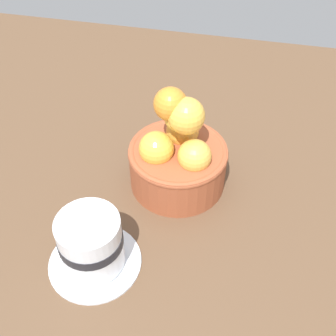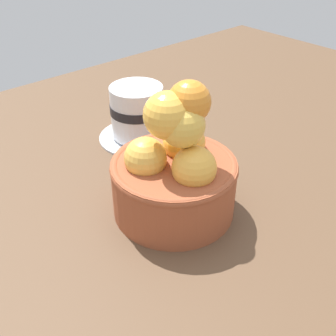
{
  "view_description": "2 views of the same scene",
  "coord_description": "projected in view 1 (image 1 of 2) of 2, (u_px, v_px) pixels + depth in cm",
  "views": [
    {
      "loc": [
        7.59,
        -40.13,
        43.28
      ],
      "look_at": [
        -1.31,
        -0.22,
        2.65
      ],
      "focal_mm": 45.13,
      "sensor_mm": 36.0,
      "label": 1
    },
    {
      "loc": [
        23.89,
        26.17,
        29.33
      ],
      "look_at": [
        -1.05,
        -2.13,
        3.93
      ],
      "focal_mm": 44.42,
      "sensor_mm": 36.0,
      "label": 2
    }
  ],
  "objects": [
    {
      "name": "ground_plane",
      "position": [
        177.0,
        191.0,
        0.61
      ],
      "size": [
        126.48,
        87.35,
        3.81
      ],
      "primitive_type": "cube",
      "color": "brown"
    },
    {
      "name": "terracotta_bowl",
      "position": [
        178.0,
        154.0,
        0.56
      ],
      "size": [
        13.25,
        13.25,
        14.85
      ],
      "color": "#9E4C2D",
      "rests_on": "ground_plane"
    },
    {
      "name": "coffee_cup",
      "position": [
        91.0,
        245.0,
        0.47
      ],
      "size": [
        10.95,
        10.95,
        7.69
      ],
      "color": "silver",
      "rests_on": "ground_plane"
    }
  ]
}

